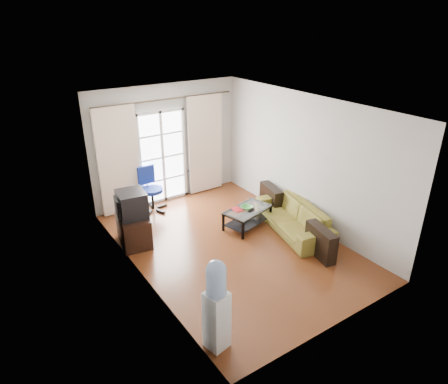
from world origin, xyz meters
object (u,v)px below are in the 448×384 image
object	(u,v)px
sofa	(293,218)
crt_tv	(131,204)
coffee_table	(247,215)
task_chair	(152,198)
water_cooler	(216,303)
tv_stand	(134,230)

from	to	relation	value
sofa	crt_tv	distance (m)	3.23
coffee_table	task_chair	size ratio (longest dim) A/B	1.11
coffee_table	task_chair	xyz separation A→B (m)	(-1.32, 1.82, 0.03)
sofa	crt_tv	size ratio (longest dim) A/B	3.47
sofa	water_cooler	distance (m)	3.47
tv_stand	task_chair	distance (m)	1.44
sofa	water_cooler	size ratio (longest dim) A/B	1.56
sofa	coffee_table	xyz separation A→B (m)	(-0.67, 0.64, -0.03)
sofa	task_chair	bearing A→B (deg)	-127.94
crt_tv	task_chair	xyz separation A→B (m)	(0.89, 1.11, -0.53)
crt_tv	task_chair	bearing A→B (deg)	58.80
water_cooler	coffee_table	bearing A→B (deg)	34.57
water_cooler	sofa	bearing A→B (deg)	18.88
task_chair	water_cooler	world-z (taller)	water_cooler
coffee_table	task_chair	bearing A→B (deg)	126.00
sofa	water_cooler	world-z (taller)	water_cooler
sofa	task_chair	xyz separation A→B (m)	(-1.99, 2.46, 0.01)
sofa	water_cooler	xyz separation A→B (m)	(-2.97, -1.75, 0.42)
tv_stand	task_chair	size ratio (longest dim) A/B	0.78
task_chair	sofa	bearing A→B (deg)	-55.17
tv_stand	crt_tv	xyz separation A→B (m)	(-0.00, 0.02, 0.54)
crt_tv	water_cooler	size ratio (longest dim) A/B	0.45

